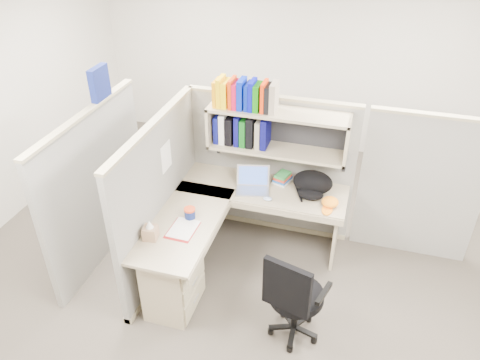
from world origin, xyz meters
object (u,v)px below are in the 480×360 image
(backpack, at_px, (312,185))
(task_chair, at_px, (293,309))
(laptop, at_px, (253,181))
(desk, at_px, (199,255))
(snack_canister, at_px, (190,213))

(backpack, height_order, task_chair, task_chair)
(laptop, bearing_deg, desk, -125.39)
(laptop, relative_size, backpack, 0.84)
(task_chair, bearing_deg, snack_canister, 156.15)
(snack_canister, distance_m, task_chair, 1.29)
(snack_canister, bearing_deg, laptop, 53.08)
(laptop, distance_m, backpack, 0.60)
(laptop, distance_m, task_chair, 1.38)
(desk, distance_m, task_chair, 1.03)
(laptop, bearing_deg, task_chair, -72.01)
(desk, relative_size, laptop, 5.16)
(desk, relative_size, snack_canister, 16.01)
(laptop, height_order, snack_canister, laptop)
(task_chair, bearing_deg, desk, 161.69)
(backpack, height_order, snack_canister, backpack)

